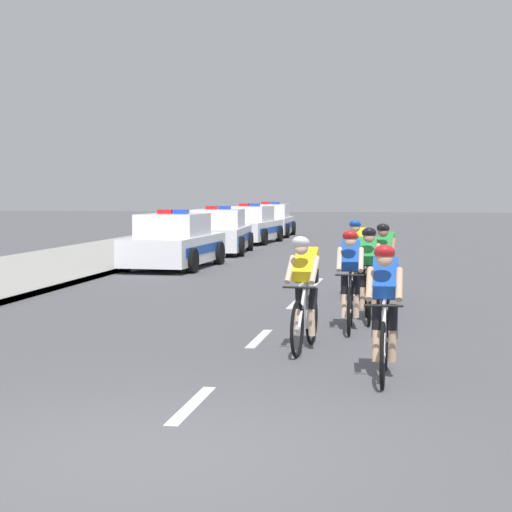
# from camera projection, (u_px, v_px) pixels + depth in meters

# --- Properties ---
(ground_plane) EXTENTS (160.00, 160.00, 0.00)m
(ground_plane) POSITION_uv_depth(u_px,v_px,m) (141.00, 455.00, 7.10)
(ground_plane) COLOR #56565B
(sidewalk_slab) EXTENTS (4.79, 60.00, 0.12)m
(sidewalk_slab) POSITION_uv_depth(u_px,v_px,m) (12.00, 273.00, 22.15)
(sidewalk_slab) COLOR #A3A099
(sidewalk_slab) RESTS_ON ground
(kerb_edge) EXTENTS (0.16, 60.00, 0.13)m
(kerb_edge) POSITION_uv_depth(u_px,v_px,m) (101.00, 274.00, 21.76)
(kerb_edge) COLOR #9E9E99
(kerb_edge) RESTS_ON ground
(lane_markings_centre) EXTENTS (0.14, 17.60, 0.01)m
(lane_markings_centre) POSITION_uv_depth(u_px,v_px,m) (259.00, 338.00, 12.69)
(lane_markings_centre) COLOR white
(lane_markings_centre) RESTS_ON ground
(cyclist_lead) EXTENTS (0.42, 1.72, 1.56)m
(cyclist_lead) POSITION_uv_depth(u_px,v_px,m) (385.00, 310.00, 9.88)
(cyclist_lead) COLOR black
(cyclist_lead) RESTS_ON ground
(cyclist_second) EXTENTS (0.44, 1.72, 1.56)m
(cyclist_second) POSITION_uv_depth(u_px,v_px,m) (305.00, 292.00, 11.65)
(cyclist_second) COLOR black
(cyclist_second) RESTS_ON ground
(cyclist_third) EXTENTS (0.42, 1.72, 1.56)m
(cyclist_third) POSITION_uv_depth(u_px,v_px,m) (350.00, 279.00, 13.32)
(cyclist_third) COLOR black
(cyclist_third) RESTS_ON ground
(cyclist_fourth) EXTENTS (0.44, 1.72, 1.56)m
(cyclist_fourth) POSITION_uv_depth(u_px,v_px,m) (368.00, 273.00, 14.29)
(cyclist_fourth) COLOR black
(cyclist_fourth) RESTS_ON ground
(cyclist_fifth) EXTENTS (0.45, 1.72, 1.56)m
(cyclist_fifth) POSITION_uv_depth(u_px,v_px,m) (385.00, 264.00, 15.98)
(cyclist_fifth) COLOR black
(cyclist_fifth) RESTS_ON ground
(cyclist_sixth) EXTENTS (0.44, 1.72, 1.56)m
(cyclist_sixth) POSITION_uv_depth(u_px,v_px,m) (357.00, 257.00, 17.78)
(cyclist_sixth) COLOR black
(cyclist_sixth) RESTS_ON ground
(police_car_nearest) EXTENTS (2.14, 4.47, 1.59)m
(police_car_nearest) POSITION_uv_depth(u_px,v_px,m) (174.00, 243.00, 24.16)
(police_car_nearest) COLOR white
(police_car_nearest) RESTS_ON ground
(police_car_second) EXTENTS (2.24, 4.52, 1.59)m
(police_car_second) POSITION_uv_depth(u_px,v_px,m) (219.00, 233.00, 29.78)
(police_car_second) COLOR white
(police_car_second) RESTS_ON ground
(police_car_third) EXTENTS (2.25, 4.52, 1.59)m
(police_car_third) POSITION_uv_depth(u_px,v_px,m) (250.00, 226.00, 35.60)
(police_car_third) COLOR white
(police_car_third) RESTS_ON ground
(police_car_furthest) EXTENTS (2.09, 4.45, 1.59)m
(police_car_furthest) POSITION_uv_depth(u_px,v_px,m) (271.00, 222.00, 40.86)
(police_car_furthest) COLOR white
(police_car_furthest) RESTS_ON ground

